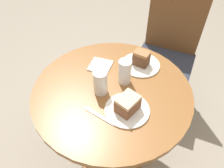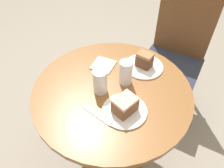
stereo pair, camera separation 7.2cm
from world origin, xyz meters
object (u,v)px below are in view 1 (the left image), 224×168
object	(u,v)px
chair	(167,51)
cake_slice_far	(141,58)
plate_far	(141,65)
plate_near	(127,110)
glass_water	(100,83)
glass_lemonade	(125,73)
cake_slice_near	(128,104)

from	to	relation	value
chair	cake_slice_far	size ratio (longest dim) A/B	10.71
plate_far	cake_slice_far	size ratio (longest dim) A/B	2.55
plate_near	glass_water	size ratio (longest dim) A/B	1.62
cake_slice_far	glass_lemonade	distance (m)	0.17
glass_lemonade	chair	bearing A→B (deg)	89.65
plate_far	glass_water	size ratio (longest dim) A/B	1.69
chair	plate_far	size ratio (longest dim) A/B	4.21
plate_near	cake_slice_near	distance (m)	0.05
plate_far	cake_slice_near	xyz separation A→B (m)	(0.11, -0.34, 0.05)
glass_lemonade	glass_water	distance (m)	0.15
glass_water	plate_far	bearing A→B (deg)	75.92
cake_slice_near	glass_water	distance (m)	0.19
glass_lemonade	plate_near	bearing A→B (deg)	-55.14
plate_near	cake_slice_far	bearing A→B (deg)	107.27
cake_slice_near	cake_slice_far	world-z (taller)	cake_slice_far
glass_lemonade	plate_far	bearing A→B (deg)	86.10
glass_water	glass_lemonade	bearing A→B (deg)	64.25
chair	cake_slice_near	bearing A→B (deg)	-91.83
plate_far	cake_slice_far	distance (m)	0.05
plate_near	plate_far	xyz separation A→B (m)	(-0.11, 0.34, 0.00)
cake_slice_near	glass_lemonade	bearing A→B (deg)	124.86
glass_water	cake_slice_near	bearing A→B (deg)	-10.34
plate_far	glass_water	bearing A→B (deg)	-104.08
cake_slice_far	glass_water	world-z (taller)	glass_water
plate_near	glass_water	world-z (taller)	glass_water
plate_near	cake_slice_far	world-z (taller)	cake_slice_far
chair	plate_near	xyz separation A→B (m)	(0.11, -0.87, 0.23)
plate_near	cake_slice_near	bearing A→B (deg)	0.00
cake_slice_near	glass_water	xyz separation A→B (m)	(-0.18, 0.03, 0.01)
plate_far	glass_water	world-z (taller)	glass_water
plate_far	glass_lemonade	bearing A→B (deg)	-93.90
plate_near	cake_slice_far	distance (m)	0.36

